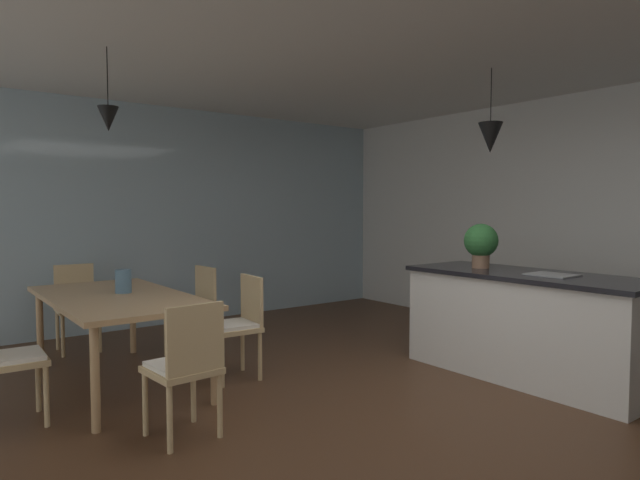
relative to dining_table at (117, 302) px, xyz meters
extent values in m
cube|color=#4C301E|center=(2.02, 1.28, -0.70)|extent=(10.00, 8.40, 0.04)
cube|color=silver|center=(2.02, 1.28, 2.08)|extent=(10.00, 8.40, 0.12)
cube|color=silver|center=(2.02, 4.54, 0.67)|extent=(10.00, 0.12, 2.70)
cube|color=#9EB7C6|center=(-2.04, 1.28, 0.67)|extent=(0.06, 8.40, 2.70)
cube|color=tan|center=(0.00, 0.00, 0.04)|extent=(1.98, 1.00, 0.04)
cylinder|color=tan|center=(-0.91, 0.42, -0.32)|extent=(0.06, 0.06, 0.72)
cylinder|color=tan|center=(0.91, 0.42, -0.32)|extent=(0.06, 0.06, 0.72)
cylinder|color=tan|center=(-0.91, -0.42, -0.32)|extent=(0.06, 0.06, 0.72)
cylinder|color=tan|center=(0.91, -0.42, -0.32)|extent=(0.06, 0.06, 0.72)
cube|color=tan|center=(0.44, 0.82, -0.25)|extent=(0.43, 0.43, 0.04)
cube|color=white|center=(0.44, 0.82, -0.21)|extent=(0.38, 0.38, 0.03)
cube|color=tan|center=(0.46, 1.00, -0.02)|extent=(0.38, 0.05, 0.42)
cylinder|color=tan|center=(0.60, 0.64, -0.47)|extent=(0.04, 0.04, 0.41)
cylinder|color=tan|center=(0.26, 0.66, -0.47)|extent=(0.04, 0.04, 0.41)
cylinder|color=tan|center=(0.63, 0.98, -0.47)|extent=(0.04, 0.04, 0.41)
cylinder|color=tan|center=(0.29, 1.00, -0.47)|extent=(0.04, 0.04, 0.41)
cube|color=tan|center=(-0.44, 0.82, -0.25)|extent=(0.42, 0.42, 0.04)
cube|color=white|center=(-0.44, 0.82, -0.21)|extent=(0.38, 0.38, 0.03)
cube|color=tan|center=(-0.45, 1.00, -0.02)|extent=(0.38, 0.05, 0.42)
cylinder|color=tan|center=(-0.27, 0.66, -0.47)|extent=(0.04, 0.04, 0.41)
cylinder|color=tan|center=(-0.61, 0.64, -0.47)|extent=(0.04, 0.04, 0.41)
cylinder|color=tan|center=(-0.28, 1.00, -0.47)|extent=(0.04, 0.04, 0.41)
cylinder|color=tan|center=(-0.62, 0.98, -0.47)|extent=(0.04, 0.04, 0.41)
cube|color=tan|center=(1.31, 0.00, -0.25)|extent=(0.43, 0.43, 0.04)
cube|color=white|center=(1.31, 0.00, -0.21)|extent=(0.39, 0.39, 0.03)
cube|color=tan|center=(1.49, 0.01, -0.02)|extent=(0.06, 0.38, 0.42)
cylinder|color=tan|center=(1.15, -0.18, -0.47)|extent=(0.04, 0.04, 0.41)
cylinder|color=tan|center=(1.13, 0.16, -0.47)|extent=(0.04, 0.04, 0.41)
cylinder|color=tan|center=(1.49, -0.16, -0.47)|extent=(0.04, 0.04, 0.41)
cylinder|color=tan|center=(1.46, 0.18, -0.47)|extent=(0.04, 0.04, 0.41)
cube|color=tan|center=(0.44, -0.82, -0.25)|extent=(0.41, 0.41, 0.04)
cube|color=white|center=(0.44, -0.82, -0.21)|extent=(0.37, 0.37, 0.03)
cylinder|color=tan|center=(0.28, -0.65, -0.47)|extent=(0.04, 0.04, 0.41)
cylinder|color=tan|center=(0.62, -0.66, -0.47)|extent=(0.04, 0.04, 0.41)
cube|color=tan|center=(-1.31, 0.00, -0.25)|extent=(0.42, 0.42, 0.04)
cube|color=white|center=(-1.31, 0.00, -0.21)|extent=(0.38, 0.38, 0.03)
cube|color=tan|center=(-1.49, 0.01, -0.02)|extent=(0.05, 0.38, 0.42)
cylinder|color=tan|center=(-1.13, 0.16, -0.47)|extent=(0.04, 0.04, 0.41)
cylinder|color=tan|center=(-1.15, -0.18, -0.47)|extent=(0.04, 0.04, 0.41)
cylinder|color=tan|center=(-1.47, 0.18, -0.47)|extent=(0.04, 0.04, 0.41)
cylinder|color=tan|center=(-1.49, -0.16, -0.47)|extent=(0.04, 0.04, 0.41)
cube|color=silver|center=(1.93, 2.85, -0.24)|extent=(2.01, 0.76, 0.88)
cube|color=black|center=(1.93, 2.85, 0.20)|extent=(2.07, 0.82, 0.04)
cube|color=gray|center=(2.14, 2.85, 0.23)|extent=(0.36, 0.30, 0.01)
cylinder|color=black|center=(0.11, -0.07, 1.79)|extent=(0.01, 0.01, 0.46)
cone|color=black|center=(0.11, -0.07, 1.47)|extent=(0.16, 0.16, 0.19)
cylinder|color=black|center=(1.52, 2.85, 1.78)|extent=(0.01, 0.01, 0.48)
cone|color=black|center=(1.52, 2.85, 1.40)|extent=(0.22, 0.22, 0.27)
cylinder|color=#8C664C|center=(1.44, 2.85, 0.28)|extent=(0.16, 0.16, 0.12)
sphere|color=#2D6B33|center=(1.44, 2.85, 0.48)|extent=(0.31, 0.31, 0.31)
cylinder|color=slate|center=(-0.09, 0.08, 0.16)|extent=(0.13, 0.13, 0.19)
camera|label=1|loc=(4.54, -1.36, 0.77)|focal=30.69mm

